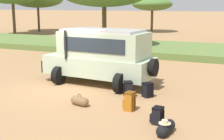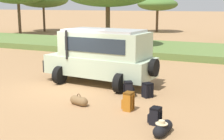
# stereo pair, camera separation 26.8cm
# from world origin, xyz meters

# --- Properties ---
(ground_plane) EXTENTS (320.00, 320.00, 0.00)m
(ground_plane) POSITION_xyz_m (0.00, 0.00, 0.00)
(ground_plane) COLOR #9E754C
(grass_bank) EXTENTS (120.00, 7.00, 0.44)m
(grass_bank) POSITION_xyz_m (0.00, 11.91, 0.22)
(grass_bank) COLOR #5B7538
(grass_bank) RESTS_ON ground_plane
(safari_vehicle) EXTENTS (5.42, 2.98, 2.44)m
(safari_vehicle) POSITION_xyz_m (0.98, 1.36, 1.29)
(safari_vehicle) COLOR #B2C6A8
(safari_vehicle) RESTS_ON ground_plane
(backpack_beside_front_wheel) EXTENTS (0.49, 0.47, 0.57)m
(backpack_beside_front_wheel) POSITION_xyz_m (3.52, 0.18, 0.28)
(backpack_beside_front_wheel) COLOR black
(backpack_beside_front_wheel) RESTS_ON ground_plane
(backpack_cluster_center) EXTENTS (0.49, 0.48, 0.61)m
(backpack_cluster_center) POSITION_xyz_m (2.84, -0.09, 0.30)
(backpack_cluster_center) COLOR black
(backpack_cluster_center) RESTS_ON ground_plane
(backpack_near_rear_wheel) EXTENTS (0.41, 0.36, 0.53)m
(backpack_near_rear_wheel) POSITION_xyz_m (4.61, -2.36, 0.26)
(backpack_near_rear_wheel) COLOR black
(backpack_near_rear_wheel) RESTS_ON ground_plane
(backpack_outermost) EXTENTS (0.41, 0.38, 0.64)m
(backpack_outermost) POSITION_xyz_m (3.43, -1.55, 0.31)
(backpack_outermost) COLOR #B26619
(backpack_outermost) RESTS_ON ground_plane
(duffel_bag_low_black_case) EXTENTS (0.39, 0.91, 0.43)m
(duffel_bag_low_black_case) POSITION_xyz_m (5.02, -2.98, 0.17)
(duffel_bag_low_black_case) COLOR black
(duffel_bag_low_black_case) RESTS_ON ground_plane
(duffel_bag_soft_canvas) EXTENTS (0.75, 0.43, 0.42)m
(duffel_bag_soft_canvas) POSITION_xyz_m (1.63, -1.76, 0.16)
(duffel_bag_soft_canvas) COLOR brown
(duffel_bag_soft_canvas) RESTS_ON ground_plane
(acacia_tree_far_left) EXTENTS (6.83, 5.81, 5.15)m
(acacia_tree_far_left) POSITION_xyz_m (-18.47, 23.08, 4.11)
(acacia_tree_far_left) COLOR brown
(acacia_tree_far_left) RESTS_ON ground_plane
(acacia_tree_centre_back) EXTENTS (5.08, 5.56, 4.34)m
(acacia_tree_centre_back) POSITION_xyz_m (-4.64, 28.38, 3.52)
(acacia_tree_centre_back) COLOR brown
(acacia_tree_centre_back) RESTS_ON ground_plane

